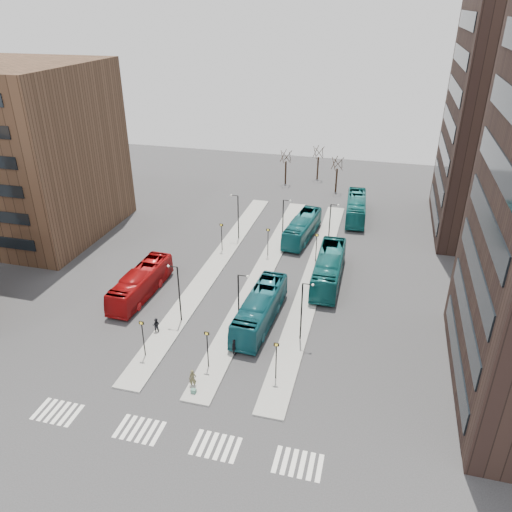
% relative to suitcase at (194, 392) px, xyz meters
% --- Properties ---
extents(ground, '(160.00, 160.00, 0.00)m').
position_rel_suitcase_xyz_m(ground, '(-1.54, -8.58, -0.25)').
color(ground, '#2D2D2F').
rests_on(ground, ground).
extents(island_left, '(2.50, 45.00, 0.15)m').
position_rel_suitcase_xyz_m(island_left, '(-5.54, 21.42, -0.17)').
color(island_left, gray).
rests_on(island_left, ground).
extents(island_mid, '(2.50, 45.00, 0.15)m').
position_rel_suitcase_xyz_m(island_mid, '(0.46, 21.42, -0.17)').
color(island_mid, gray).
rests_on(island_mid, ground).
extents(island_right, '(2.50, 45.00, 0.15)m').
position_rel_suitcase_xyz_m(island_right, '(6.46, 21.42, -0.17)').
color(island_right, gray).
rests_on(island_right, ground).
extents(suitcase, '(0.42, 0.34, 0.50)m').
position_rel_suitcase_xyz_m(suitcase, '(0.00, 0.00, 0.00)').
color(suitcase, navy).
rests_on(suitcase, ground).
extents(red_bus, '(2.86, 10.85, 3.00)m').
position_rel_suitcase_xyz_m(red_bus, '(-11.00, 13.02, 1.25)').
color(red_bus, '#9A0B0D').
rests_on(red_bus, ground).
extents(teal_bus_a, '(3.21, 11.47, 3.16)m').
position_rel_suitcase_xyz_m(teal_bus_a, '(2.69, 11.27, 1.33)').
color(teal_bus_a, '#12515C').
rests_on(teal_bus_a, ground).
extents(teal_bus_b, '(3.73, 10.98, 3.00)m').
position_rel_suitcase_xyz_m(teal_bus_b, '(3.22, 31.91, 1.25)').
color(teal_bus_b, '#145E64').
rests_on(teal_bus_b, ground).
extents(teal_bus_c, '(2.93, 11.93, 3.31)m').
position_rel_suitcase_xyz_m(teal_bus_c, '(8.14, 21.23, 1.41)').
color(teal_bus_c, '#115859').
rests_on(teal_bus_c, ground).
extents(teal_bus_d, '(3.29, 11.39, 3.14)m').
position_rel_suitcase_xyz_m(teal_bus_d, '(9.57, 40.97, 1.32)').
color(teal_bus_d, '#146667').
rests_on(teal_bus_d, ground).
extents(traveller, '(0.70, 0.56, 1.67)m').
position_rel_suitcase_xyz_m(traveller, '(-0.35, 0.82, 0.59)').
color(traveller, brown).
rests_on(traveller, ground).
extents(commuter_a, '(0.84, 0.71, 1.55)m').
position_rel_suitcase_xyz_m(commuter_a, '(-6.55, 7.12, 0.53)').
color(commuter_a, black).
rests_on(commuter_a, ground).
extents(commuter_b, '(0.41, 0.97, 1.64)m').
position_rel_suitcase_xyz_m(commuter_b, '(1.71, 5.70, 0.57)').
color(commuter_b, black).
rests_on(commuter_b, ground).
extents(commuter_c, '(1.17, 1.23, 1.67)m').
position_rel_suitcase_xyz_m(commuter_c, '(2.25, 6.96, 0.59)').
color(commuter_c, black).
rests_on(commuter_c, ground).
extents(crosswalk_stripes, '(22.35, 2.40, 0.01)m').
position_rel_suitcase_xyz_m(crosswalk_stripes, '(0.21, -4.58, -0.24)').
color(crosswalk_stripes, silver).
rests_on(crosswalk_stripes, ground).
extents(office_block, '(25.00, 20.12, 22.00)m').
position_rel_suitcase_xyz_m(office_block, '(-35.54, 25.40, 10.75)').
color(office_block, '#4F3624').
rests_on(office_block, ground).
extents(sign_poles, '(12.45, 22.12, 3.65)m').
position_rel_suitcase_xyz_m(sign_poles, '(0.06, 14.41, 2.16)').
color(sign_poles, black).
rests_on(sign_poles, ground).
extents(lamp_posts, '(14.04, 20.24, 6.12)m').
position_rel_suitcase_xyz_m(lamp_posts, '(1.10, 19.42, 3.33)').
color(lamp_posts, black).
rests_on(lamp_posts, ground).
extents(bare_trees, '(10.97, 8.14, 5.90)m').
position_rel_suitcase_xyz_m(bare_trees, '(1.13, 54.08, 2.48)').
color(bare_trees, black).
rests_on(bare_trees, ground).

